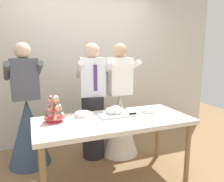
{
  "coord_description": "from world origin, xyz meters",
  "views": [
    {
      "loc": [
        -0.89,
        -2.22,
        1.54
      ],
      "look_at": [
        0.04,
        0.15,
        1.07
      ],
      "focal_mm": 34.47,
      "sensor_mm": 36.0,
      "label": 1
    }
  ],
  "objects_px": {
    "cupcake_stand": "(54,110)",
    "person_guest": "(28,124)",
    "main_cake_tray": "(115,112)",
    "plate_stack": "(149,110)",
    "round_cake": "(83,115)",
    "person_bride": "(120,116)",
    "person_groom": "(93,108)",
    "dessert_table": "(114,125)"
  },
  "relations": [
    {
      "from": "round_cake",
      "to": "person_groom",
      "type": "relative_size",
      "value": 0.14
    },
    {
      "from": "plate_stack",
      "to": "person_bride",
      "type": "distance_m",
      "value": 0.61
    },
    {
      "from": "main_cake_tray",
      "to": "person_guest",
      "type": "xyz_separation_m",
      "value": [
        -1.01,
        0.65,
        -0.23
      ]
    },
    {
      "from": "main_cake_tray",
      "to": "round_cake",
      "type": "bearing_deg",
      "value": 169.04
    },
    {
      "from": "dessert_table",
      "to": "plate_stack",
      "type": "xyz_separation_m",
      "value": [
        0.52,
        0.1,
        0.1
      ]
    },
    {
      "from": "round_cake",
      "to": "person_guest",
      "type": "xyz_separation_m",
      "value": [
        -0.63,
        0.57,
        -0.22
      ]
    },
    {
      "from": "main_cake_tray",
      "to": "round_cake",
      "type": "xyz_separation_m",
      "value": [
        -0.39,
        0.07,
        -0.02
      ]
    },
    {
      "from": "cupcake_stand",
      "to": "round_cake",
      "type": "xyz_separation_m",
      "value": [
        0.34,
        0.06,
        -0.11
      ]
    },
    {
      "from": "main_cake_tray",
      "to": "plate_stack",
      "type": "relative_size",
      "value": 2.1
    },
    {
      "from": "person_bride",
      "to": "dessert_table",
      "type": "bearing_deg",
      "value": -118.56
    },
    {
      "from": "main_cake_tray",
      "to": "person_bride",
      "type": "xyz_separation_m",
      "value": [
        0.28,
        0.51,
        -0.23
      ]
    },
    {
      "from": "cupcake_stand",
      "to": "plate_stack",
      "type": "relative_size",
      "value": 1.47
    },
    {
      "from": "person_guest",
      "to": "main_cake_tray",
      "type": "bearing_deg",
      "value": -32.66
    },
    {
      "from": "plate_stack",
      "to": "person_bride",
      "type": "relative_size",
      "value": 0.12
    },
    {
      "from": "round_cake",
      "to": "person_guest",
      "type": "bearing_deg",
      "value": 137.5
    },
    {
      "from": "person_guest",
      "to": "dessert_table",
      "type": "bearing_deg",
      "value": -39.79
    },
    {
      "from": "cupcake_stand",
      "to": "person_guest",
      "type": "distance_m",
      "value": 0.77
    },
    {
      "from": "person_groom",
      "to": "main_cake_tray",
      "type": "bearing_deg",
      "value": -76.71
    },
    {
      "from": "cupcake_stand",
      "to": "person_groom",
      "type": "distance_m",
      "value": 0.81
    },
    {
      "from": "person_bride",
      "to": "person_guest",
      "type": "bearing_deg",
      "value": 173.69
    },
    {
      "from": "person_guest",
      "to": "round_cake",
      "type": "bearing_deg",
      "value": -42.5
    },
    {
      "from": "person_groom",
      "to": "person_bride",
      "type": "distance_m",
      "value": 0.44
    },
    {
      "from": "dessert_table",
      "to": "person_groom",
      "type": "distance_m",
      "value": 0.68
    },
    {
      "from": "round_cake",
      "to": "person_bride",
      "type": "height_order",
      "value": "person_bride"
    },
    {
      "from": "cupcake_stand",
      "to": "person_guest",
      "type": "height_order",
      "value": "person_guest"
    },
    {
      "from": "round_cake",
      "to": "person_bride",
      "type": "xyz_separation_m",
      "value": [
        0.66,
        0.43,
        -0.22
      ]
    },
    {
      "from": "round_cake",
      "to": "person_groom",
      "type": "height_order",
      "value": "person_groom"
    },
    {
      "from": "person_bride",
      "to": "person_guest",
      "type": "xyz_separation_m",
      "value": [
        -1.29,
        0.14,
        0.0
      ]
    },
    {
      "from": "plate_stack",
      "to": "round_cake",
      "type": "distance_m",
      "value": 0.84
    },
    {
      "from": "plate_stack",
      "to": "round_cake",
      "type": "bearing_deg",
      "value": 172.84
    },
    {
      "from": "round_cake",
      "to": "person_groom",
      "type": "xyz_separation_m",
      "value": [
        0.26,
        0.47,
        -0.05
      ]
    },
    {
      "from": "round_cake",
      "to": "person_guest",
      "type": "distance_m",
      "value": 0.88
    },
    {
      "from": "dessert_table",
      "to": "round_cake",
      "type": "distance_m",
      "value": 0.39
    },
    {
      "from": "plate_stack",
      "to": "round_cake",
      "type": "height_order",
      "value": "round_cake"
    },
    {
      "from": "dessert_table",
      "to": "person_guest",
      "type": "height_order",
      "value": "person_guest"
    },
    {
      "from": "round_cake",
      "to": "person_bride",
      "type": "distance_m",
      "value": 0.82
    },
    {
      "from": "plate_stack",
      "to": "person_guest",
      "type": "relative_size",
      "value": 0.12
    },
    {
      "from": "dessert_table",
      "to": "person_guest",
      "type": "distance_m",
      "value": 1.23
    },
    {
      "from": "cupcake_stand",
      "to": "main_cake_tray",
      "type": "bearing_deg",
      "value": -0.88
    },
    {
      "from": "person_groom",
      "to": "plate_stack",
      "type": "bearing_deg",
      "value": -44.59
    },
    {
      "from": "round_cake",
      "to": "person_guest",
      "type": "relative_size",
      "value": 0.14
    },
    {
      "from": "person_bride",
      "to": "cupcake_stand",
      "type": "bearing_deg",
      "value": -153.65
    }
  ]
}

